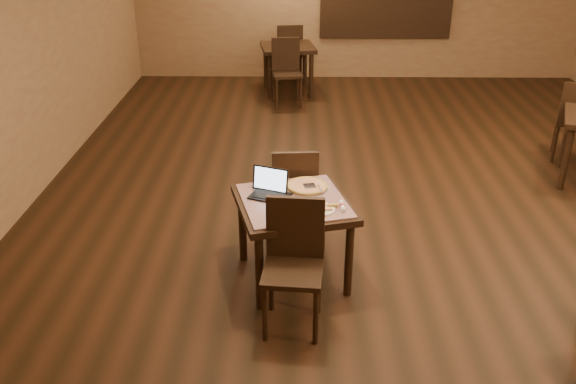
{
  "coord_description": "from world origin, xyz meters",
  "views": [
    {
      "loc": [
        -1.08,
        -6.2,
        3.08
      ],
      "look_at": [
        -1.14,
        -1.65,
        0.85
      ],
      "focal_mm": 38.0,
      "sensor_mm": 36.0,
      "label": 1
    }
  ],
  "objects_px": {
    "chair_main_far": "(294,190)",
    "pizza_pan": "(307,187)",
    "laptop": "(270,188)",
    "other_table_b_chair_near": "(287,68)",
    "other_table_b_chair_far": "(289,50)",
    "tiled_table": "(293,211)",
    "other_table_b": "(288,54)",
    "chair_main_near": "(294,257)"
  },
  "relations": [
    {
      "from": "chair_main_far",
      "to": "chair_main_near",
      "type": "bearing_deg",
      "value": 86.04
    },
    {
      "from": "chair_main_far",
      "to": "other_table_b_chair_far",
      "type": "relative_size",
      "value": 0.95
    },
    {
      "from": "other_table_b_chair_far",
      "to": "other_table_b",
      "type": "bearing_deg",
      "value": 80.4
    },
    {
      "from": "tiled_table",
      "to": "other_table_b_chair_near",
      "type": "bearing_deg",
      "value": 76.65
    },
    {
      "from": "laptop",
      "to": "other_table_b_chair_near",
      "type": "bearing_deg",
      "value": 110.8
    },
    {
      "from": "tiled_table",
      "to": "pizza_pan",
      "type": "height_order",
      "value": "pizza_pan"
    },
    {
      "from": "tiled_table",
      "to": "laptop",
      "type": "bearing_deg",
      "value": 138.06
    },
    {
      "from": "tiled_table",
      "to": "chair_main_near",
      "type": "xyz_separation_m",
      "value": [
        0.01,
        -0.61,
        -0.08
      ]
    },
    {
      "from": "laptop",
      "to": "tiled_table",
      "type": "bearing_deg",
      "value": -5.5
    },
    {
      "from": "other_table_b",
      "to": "other_table_b_chair_near",
      "type": "distance_m",
      "value": 0.61
    },
    {
      "from": "other_table_b",
      "to": "other_table_b_chair_near",
      "type": "relative_size",
      "value": 0.94
    },
    {
      "from": "pizza_pan",
      "to": "other_table_b",
      "type": "relative_size",
      "value": 0.39
    },
    {
      "from": "tiled_table",
      "to": "other_table_b_chair_near",
      "type": "height_order",
      "value": "other_table_b_chair_near"
    },
    {
      "from": "tiled_table",
      "to": "other_table_b_chair_far",
      "type": "relative_size",
      "value": 1.08
    },
    {
      "from": "other_table_b_chair_far",
      "to": "chair_main_near",
      "type": "bearing_deg",
      "value": 82.7
    },
    {
      "from": "other_table_b_chair_far",
      "to": "other_table_b_chair_near",
      "type": "bearing_deg",
      "value": 80.4
    },
    {
      "from": "tiled_table",
      "to": "chair_main_far",
      "type": "bearing_deg",
      "value": 74.43
    },
    {
      "from": "chair_main_near",
      "to": "other_table_b_chair_near",
      "type": "height_order",
      "value": "other_table_b_chair_near"
    },
    {
      "from": "chair_main_far",
      "to": "tiled_table",
      "type": "bearing_deg",
      "value": 85.38
    },
    {
      "from": "other_table_b_chair_near",
      "to": "laptop",
      "type": "bearing_deg",
      "value": -99.0
    },
    {
      "from": "tiled_table",
      "to": "other_table_b_chair_near",
      "type": "distance_m",
      "value": 5.02
    },
    {
      "from": "chair_main_near",
      "to": "chair_main_far",
      "type": "height_order",
      "value": "chair_main_near"
    },
    {
      "from": "other_table_b_chair_near",
      "to": "other_table_b_chair_far",
      "type": "relative_size",
      "value": 1.0
    },
    {
      "from": "tiled_table",
      "to": "laptop",
      "type": "distance_m",
      "value": 0.28
    },
    {
      "from": "pizza_pan",
      "to": "other_table_b",
      "type": "distance_m",
      "value": 5.39
    },
    {
      "from": "chair_main_far",
      "to": "pizza_pan",
      "type": "relative_size",
      "value": 2.6
    },
    {
      "from": "chair_main_far",
      "to": "pizza_pan",
      "type": "bearing_deg",
      "value": 102.9
    },
    {
      "from": "tiled_table",
      "to": "pizza_pan",
      "type": "bearing_deg",
      "value": 48.44
    },
    {
      "from": "chair_main_far",
      "to": "pizza_pan",
      "type": "xyz_separation_m",
      "value": [
        0.11,
        -0.37,
        0.21
      ]
    },
    {
      "from": "tiled_table",
      "to": "other_table_b",
      "type": "distance_m",
      "value": 5.63
    },
    {
      "from": "chair_main_far",
      "to": "laptop",
      "type": "height_order",
      "value": "chair_main_far"
    },
    {
      "from": "other_table_b_chair_far",
      "to": "pizza_pan",
      "type": "bearing_deg",
      "value": 83.92
    },
    {
      "from": "chair_main_near",
      "to": "other_table_b",
      "type": "bearing_deg",
      "value": 96.31
    },
    {
      "from": "chair_main_near",
      "to": "other_table_b",
      "type": "relative_size",
      "value": 1.06
    },
    {
      "from": "tiled_table",
      "to": "laptop",
      "type": "height_order",
      "value": "laptop"
    },
    {
      "from": "laptop",
      "to": "other_table_b_chair_far",
      "type": "distance_m",
      "value": 6.14
    },
    {
      "from": "chair_main_far",
      "to": "other_table_b",
      "type": "distance_m",
      "value": 5.02
    },
    {
      "from": "other_table_b",
      "to": "other_table_b_chair_far",
      "type": "xyz_separation_m",
      "value": [
        0.01,
        0.61,
        -0.08
      ]
    },
    {
      "from": "tiled_table",
      "to": "chair_main_near",
      "type": "height_order",
      "value": "chair_main_near"
    },
    {
      "from": "other_table_b_chair_near",
      "to": "other_table_b_chair_far",
      "type": "distance_m",
      "value": 1.22
    },
    {
      "from": "tiled_table",
      "to": "pizza_pan",
      "type": "relative_size",
      "value": 2.97
    },
    {
      "from": "chair_main_far",
      "to": "laptop",
      "type": "distance_m",
      "value": 0.61
    }
  ]
}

